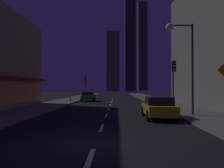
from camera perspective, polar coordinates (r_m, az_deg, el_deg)
ground_plane at (r=40.63m, az=0.11°, el=-3.94°), size 78.00×136.00×0.10m
sidewalk_right at (r=41.09m, az=9.94°, el=-3.72°), size 4.00×76.00×0.15m
sidewalk_left at (r=41.35m, az=-9.65°, el=-3.70°), size 4.00×76.00×0.15m
lane_marking_center at (r=24.86m, az=-0.59°, el=-5.71°), size 0.16×38.60×0.01m
skyscraper_distant_tall at (r=150.28m, az=0.27°, el=5.68°), size 8.44×5.73×38.87m
skyscraper_distant_mid at (r=136.60m, az=4.55°, el=13.73°), size 6.02×6.99×73.38m
skyscraper_distant_short at (r=163.09m, az=7.64°, el=9.20°), size 6.37×6.25×61.64m
car_parked_near at (r=15.84m, az=11.51°, el=-5.74°), size 1.98×4.24×1.45m
car_parked_far at (r=35.21m, az=-5.94°, el=-3.11°), size 1.98×4.24×1.45m
fire_hydrant_far_left at (r=33.39m, az=-10.35°, el=-3.71°), size 0.42×0.30×0.65m
traffic_light_near_right at (r=19.64m, az=15.12°, el=2.36°), size 0.32×0.48×4.20m
traffic_light_far_left at (r=46.16m, az=-6.60°, el=0.45°), size 0.32×0.48×4.20m
street_lamp_right at (r=17.32m, az=16.80°, el=9.06°), size 1.96×0.56×6.58m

